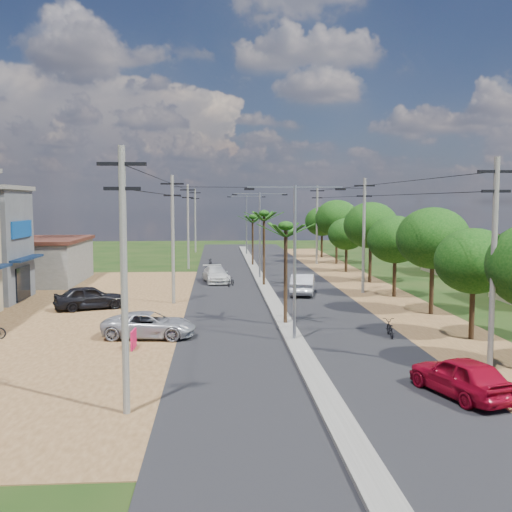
{
  "coord_description": "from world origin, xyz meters",
  "views": [
    {
      "loc": [
        -3.9,
        -29.91,
        7.18
      ],
      "look_at": [
        -0.94,
        15.82,
        3.0
      ],
      "focal_mm": 42.0,
      "sensor_mm": 36.0,
      "label": 1
    }
  ],
  "objects": [
    {
      "name": "utility_pole_w_d",
      "position": [
        -7.0,
        55.0,
        4.76
      ],
      "size": [
        1.6,
        0.24,
        9.0
      ],
      "color": "#605E56",
      "rests_on": "ground"
    },
    {
      "name": "car_silver_mid",
      "position": [
        2.66,
        15.53,
        0.8
      ],
      "size": [
        2.6,
        5.12,
        1.61
      ],
      "primitive_type": "imported",
      "rotation": [
        0.0,
        0.0,
        2.95
      ],
      "color": "#989AA0",
      "rests_on": "ground"
    },
    {
      "name": "car_parked_silver",
      "position": [
        -7.5,
        1.37,
        0.68
      ],
      "size": [
        5.08,
        2.74,
        1.35
      ],
      "primitive_type": "imported",
      "rotation": [
        0.0,
        0.0,
        1.47
      ],
      "color": "#989AA0",
      "rests_on": "ground"
    },
    {
      "name": "house_east_far",
      "position": [
        21.0,
        28.0,
        2.39
      ],
      "size": [
        7.6,
        7.5,
        4.6
      ],
      "color": "gray",
      "rests_on": "ground"
    },
    {
      "name": "utility_pole_w_b",
      "position": [
        -7.0,
        12.0,
        4.76
      ],
      "size": [
        1.6,
        0.24,
        9.0
      ],
      "color": "#605E56",
      "rests_on": "ground"
    },
    {
      "name": "tree_east_c",
      "position": [
        9.7,
        7.0,
        4.86
      ],
      "size": [
        4.6,
        4.6,
        6.83
      ],
      "color": "black",
      "rests_on": "ground"
    },
    {
      "name": "streetlight_far",
      "position": [
        0.0,
        50.0,
        4.79
      ],
      "size": [
        5.1,
        0.18,
        8.0
      ],
      "color": "gray",
      "rests_on": "ground"
    },
    {
      "name": "car_white_far",
      "position": [
        -4.04,
        22.73,
        0.7
      ],
      "size": [
        2.71,
        5.11,
        1.41
      ],
      "primitive_type": "imported",
      "rotation": [
        0.0,
        0.0,
        0.16
      ],
      "color": "beige",
      "rests_on": "ground"
    },
    {
      "name": "roadside_sign",
      "position": [
        -8.0,
        -1.0,
        0.48
      ],
      "size": [
        0.14,
        1.16,
        0.97
      ],
      "rotation": [
        0.0,
        0.0,
        -0.06
      ],
      "color": "#BB1141",
      "rests_on": "ground"
    },
    {
      "name": "tree_east_h",
      "position": [
        9.5,
        46.0,
        4.64
      ],
      "size": [
        4.4,
        4.4,
        6.52
      ],
      "color": "black",
      "rests_on": "ground"
    },
    {
      "name": "utility_pole_e_c",
      "position": [
        7.5,
        38.0,
        4.76
      ],
      "size": [
        1.6,
        0.24,
        9.0
      ],
      "color": "#605E56",
      "rests_on": "ground"
    },
    {
      "name": "palm_median_far",
      "position": [
        0.0,
        36.0,
        5.26
      ],
      "size": [
        2.0,
        2.0,
        5.85
      ],
      "color": "black",
      "rests_on": "ground"
    },
    {
      "name": "moto_rider_east",
      "position": [
        5.2,
        0.77,
        0.45
      ],
      "size": [
        0.78,
        1.77,
        0.9
      ],
      "primitive_type": "imported",
      "rotation": [
        0.0,
        0.0,
        3.03
      ],
      "color": "black",
      "rests_on": "ground"
    },
    {
      "name": "median",
      "position": [
        0.0,
        18.0,
        0.09
      ],
      "size": [
        1.0,
        90.0,
        0.18
      ],
      "primitive_type": "cube",
      "color": "#605E56",
      "rests_on": "ground"
    },
    {
      "name": "tree_east_g",
      "position": [
        9.8,
        38.0,
        5.24
      ],
      "size": [
        5.0,
        5.0,
        7.38
      ],
      "color": "black",
      "rests_on": "ground"
    },
    {
      "name": "low_shed",
      "position": [
        -21.0,
        24.0,
        1.97
      ],
      "size": [
        10.4,
        10.4,
        3.95
      ],
      "color": "#605E56",
      "rests_on": "ground"
    },
    {
      "name": "tree_east_b",
      "position": [
        9.3,
        0.0,
        4.11
      ],
      "size": [
        4.0,
        4.0,
        5.83
      ],
      "color": "black",
      "rests_on": "ground"
    },
    {
      "name": "streetlight_near",
      "position": [
        0.0,
        0.0,
        4.79
      ],
      "size": [
        5.1,
        0.18,
        8.0
      ],
      "color": "gray",
      "rests_on": "ground"
    },
    {
      "name": "road",
      "position": [
        0.0,
        15.0,
        0.02
      ],
      "size": [
        12.0,
        110.0,
        0.04
      ],
      "primitive_type": "cube",
      "color": "black",
      "rests_on": "ground"
    },
    {
      "name": "utility_pole_w_a",
      "position": [
        -7.0,
        -10.0,
        4.76
      ],
      "size": [
        1.6,
        0.24,
        9.0
      ],
      "color": "#605E56",
      "rests_on": "ground"
    },
    {
      "name": "moto_rider_west_a",
      "position": [
        -2.77,
        20.18,
        0.42
      ],
      "size": [
        1.03,
        1.69,
        0.84
      ],
      "primitive_type": "imported",
      "rotation": [
        0.0,
        0.0,
        -0.32
      ],
      "color": "black",
      "rests_on": "ground"
    },
    {
      "name": "palm_median_mid",
      "position": [
        0.0,
        20.0,
        5.9
      ],
      "size": [
        2.0,
        2.0,
        6.55
      ],
      "color": "black",
      "rests_on": "ground"
    },
    {
      "name": "utility_pole_e_b",
      "position": [
        7.5,
        16.0,
        4.76
      ],
      "size": [
        1.6,
        0.24,
        9.0
      ],
      "color": "#605E56",
      "rests_on": "ground"
    },
    {
      "name": "palm_median_near",
      "position": [
        0.0,
        4.0,
        5.54
      ],
      "size": [
        2.0,
        2.0,
        6.15
      ],
      "color": "black",
      "rests_on": "ground"
    },
    {
      "name": "dirt_lot_west",
      "position": [
        -15.0,
        8.0,
        0.02
      ],
      "size": [
        18.0,
        46.0,
        0.04
      ],
      "primitive_type": "cube",
      "color": "brown",
      "rests_on": "ground"
    },
    {
      "name": "utility_pole_w_c",
      "position": [
        -7.0,
        34.0,
        4.76
      ],
      "size": [
        1.6,
        0.24,
        9.0
      ],
      "color": "#605E56",
      "rests_on": "ground"
    },
    {
      "name": "dirt_shoulder_east",
      "position": [
        8.5,
        15.0,
        0.01
      ],
      "size": [
        5.0,
        90.0,
        0.03
      ],
      "primitive_type": "cube",
      "color": "brown",
      "rests_on": "ground"
    },
    {
      "name": "streetlight_mid",
      "position": [
        0.0,
        25.0,
        4.79
      ],
      "size": [
        5.1,
        0.18,
        8.0
      ],
      "color": "gray",
      "rests_on": "ground"
    },
    {
      "name": "tree_east_f",
      "position": [
        9.2,
        30.0,
        3.89
      ],
      "size": [
        3.8,
        3.8,
        5.52
      ],
      "color": "black",
      "rests_on": "ground"
    },
    {
      "name": "tree_east_e",
      "position": [
        9.6,
        22.0,
        5.09
      ],
      "size": [
        4.8,
        4.8,
        7.14
      ],
      "color": "black",
      "rests_on": "ground"
    },
    {
      "name": "tree_east_d",
      "position": [
        9.4,
        14.0,
        4.34
      ],
      "size": [
        4.2,
        4.2,
        6.13
      ],
      "color": "black",
      "rests_on": "ground"
    },
    {
      "name": "utility_pole_e_a",
      "position": [
        7.5,
        -6.0,
        4.76
      ],
      "size": [
        1.6,
        0.24,
        9.0
      ],
      "color": "#605E56",
      "rests_on": "ground"
    },
    {
      "name": "car_red_near",
      "position": [
        5.0,
        -9.0,
        0.75
      ],
      "size": [
        3.05,
        4.76,
        1.51
      ],
      "primitive_type": "imported",
      "rotation": [
        0.0,
        0.0,
        3.45
      ],
      "color": "maroon",
      "rests_on": "ground"
    },
    {
      "name": "moto_rider_west_b",
      "position": [
        -4.69,
        35.63,
        0.45
      ],
      "size": [
        0.73,
        1.57,
        0.91
      ],
      "primitive_type": "imported",
      "rotation": [
        0.0,
        0.0,
        -0.2
      ],
      "color": "black",
      "rests_on": "ground"
    },
    {
      "name": "ground",
      "position": [
        0.0,
        0.0,
        0.0
      ],
      "size": [
        160.0,
        160.0,
        0.0
      ],
      "primitive_type": "plane",
      "color": "black",
      "rests_on": "ground"
    },
    {
      "name": "car_parked_dark",
      "position": [
        -12.4,
        10.09,
        0.79
      ],
      "size": [
        4.99,
        3.42,
        1.58
      ],
      "primitive_type": "imported",
      "rotation": [
        0.0,
        0.0,
        1.94
      ],
      "color": "black",
      "rests_on": "ground"
    }
  ]
}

